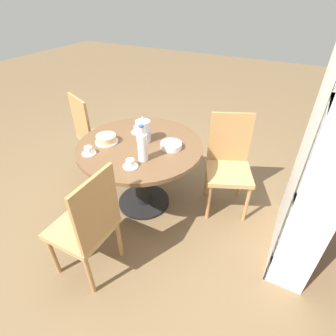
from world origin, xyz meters
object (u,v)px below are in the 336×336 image
object	(u,v)px
chair_c	(95,134)
coffee_pot	(143,130)
cup_c	(138,130)
chair_b	(229,163)
water_bottle	(143,146)
cup_a	(89,151)
cup_b	(130,164)
cake_main	(106,139)
chair_a	(88,225)
bookshelf	(319,160)

from	to	relation	value
chair_c	coffee_pot	bearing A→B (deg)	-170.77
cup_c	chair_b	bearing A→B (deg)	103.24
water_bottle	cup_a	distance (m)	0.50
chair_c	cup_b	xyz separation A→B (m)	(0.60, 0.92, 0.24)
cup_a	cup_b	distance (m)	0.43
coffee_pot	cup_c	bearing A→B (deg)	-129.76
chair_c	cake_main	size ratio (longest dim) A/B	4.58
cake_main	cup_c	world-z (taller)	cake_main
cake_main	chair_b	bearing A→B (deg)	116.07
chair_a	cup_c	size ratio (longest dim) A/B	7.78
chair_b	bookshelf	size ratio (longest dim) A/B	0.53
bookshelf	cup_a	world-z (taller)	bookshelf
chair_a	bookshelf	bearing A→B (deg)	126.28
chair_a	bookshelf	size ratio (longest dim) A/B	0.53
cake_main	cup_c	xyz separation A→B (m)	(-0.30, 0.15, -0.01)
chair_a	cup_b	xyz separation A→B (m)	(-0.50, 0.06, 0.24)
chair_a	chair_c	distance (m)	1.41
chair_c	bookshelf	world-z (taller)	bookshelf
chair_b	cake_main	world-z (taller)	chair_b
water_bottle	cup_a	xyz separation A→B (m)	(0.14, -0.47, -0.10)
bookshelf	cup_a	size ratio (longest dim) A/B	14.68
water_bottle	cake_main	size ratio (longest dim) A/B	1.49
chair_a	cup_c	world-z (taller)	chair_a
chair_b	chair_a	bearing A→B (deg)	-141.90
bookshelf	water_bottle	distance (m)	1.31
chair_b	cup_b	size ratio (longest dim) A/B	7.78
chair_b	cake_main	xyz separation A→B (m)	(0.51, -1.03, 0.25)
cup_b	coffee_pot	bearing A→B (deg)	-162.51
chair_b	water_bottle	bearing A→B (deg)	-157.62
chair_b	cake_main	size ratio (longest dim) A/B	4.58
chair_b	cup_a	bearing A→B (deg)	-168.33
chair_a	bookshelf	world-z (taller)	bookshelf
coffee_pot	cup_a	world-z (taller)	coffee_pot
cup_a	cake_main	bearing A→B (deg)	176.87
chair_c	cup_a	bearing A→B (deg)	152.54
coffee_pot	cup_c	xyz separation A→B (m)	(-0.12, -0.14, -0.08)
chair_c	cup_a	xyz separation A→B (m)	(0.60, 0.49, 0.24)
cup_a	cup_c	bearing A→B (deg)	163.11
chair_c	water_bottle	size ratio (longest dim) A/B	3.06
chair_c	coffee_pot	world-z (taller)	chair_c
chair_c	cup_a	distance (m)	0.82
bookshelf	cup_a	xyz separation A→B (m)	(0.49, -1.73, -0.15)
bookshelf	cake_main	xyz separation A→B (m)	(0.27, -1.72, -0.14)
water_bottle	cup_b	xyz separation A→B (m)	(0.14, -0.04, -0.10)
water_bottle	cup_c	bearing A→B (deg)	-141.68
cup_a	water_bottle	bearing A→B (deg)	106.40
water_bottle	cake_main	distance (m)	0.47
cup_c	cake_main	bearing A→B (deg)	-26.29
chair_c	cup_a	size ratio (longest dim) A/B	7.78
coffee_pot	cup_c	distance (m)	0.20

